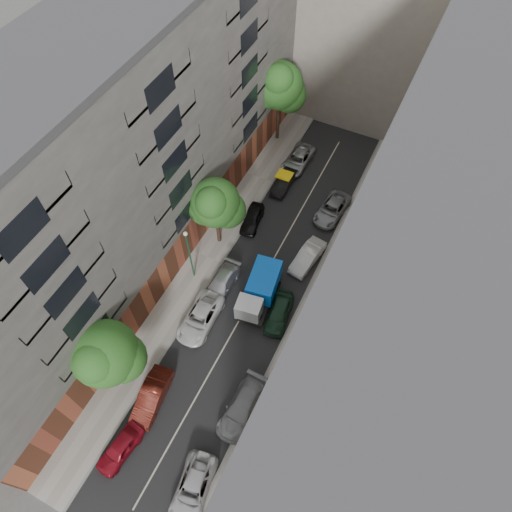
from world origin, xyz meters
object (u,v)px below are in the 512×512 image
Objects in this scene: tree_far at (280,88)px; car_right_0 at (193,489)px; car_right_1 at (242,407)px; car_left_6 at (298,159)px; tree_mid at (216,205)px; car_left_4 at (252,219)px; car_right_2 at (279,313)px; tree_near at (106,356)px; tarp_truck at (260,289)px; car_right_3 at (307,257)px; car_right_4 at (332,209)px; lamp_post at (189,250)px; car_left_0 at (120,448)px; car_left_3 at (221,284)px; car_left_1 at (152,396)px; pedestrian at (359,227)px; car_left_5 at (284,182)px; car_left_2 at (200,318)px.

car_right_0 is at bearing -74.71° from tree_far.
car_right_0 is 6.23m from car_right_1.
tree_mid is at bearing -99.37° from car_left_6.
car_left_6 is (0.80, 9.20, 0.02)m from car_left_4.
car_right_2 is 13.92m from tree_near.
tarp_truck is 1.31× the size of car_right_3.
car_right_4 is 0.78× the size of lamp_post.
tree_near reaches higher than lamp_post.
car_right_3 is at bearing 58.92° from tarp_truck.
tarp_truck is at bearing -104.03° from car_right_3.
tree_mid reaches higher than car_left_4.
car_left_0 reaches higher than car_right_0.
car_right_2 is 0.98× the size of car_right_3.
car_left_3 is (0.00, 14.81, 0.01)m from car_left_0.
car_left_0 is at bearing -54.10° from tree_near.
car_right_3 is at bearing 81.35° from car_right_0.
car_left_1 is 23.25m from pedestrian.
tree_near reaches higher than car_left_4.
lamp_post is (-8.37, 0.37, 3.28)m from car_right_2.
lamp_post reaches higher than car_left_0.
car_left_4 is at bearing 63.13° from tree_mid.
car_right_3 is at bearing 10.98° from tree_mid.
car_right_1 is (7.20, -16.20, 0.09)m from car_left_4.
car_right_1 is (6.40, -21.80, 0.09)m from car_left_5.
car_left_5 is at bearing 108.18° from car_right_1.
tree_near is 24.59m from pedestrian.
car_left_0 is at bearing -134.06° from car_right_1.
car_right_1 is 30.26m from tree_far.
car_left_4 is at bearing 75.51° from lamp_post.
car_left_0 reaches higher than car_left_4.
car_left_6 is at bearing -51.50° from pedestrian.
car_left_1 is 0.49× the size of tree_far.
tree_far reaches higher than car_left_1.
lamp_post is at bearing 169.15° from car_right_2.
tree_near is at bearing -166.48° from car_right_1.
car_left_6 is at bearing 91.15° from car_right_0.
tree_far reaches higher than car_right_0.
car_right_4 is 12.13m from tree_mid.
lamp_post is (-8.37, -5.83, 3.29)m from car_right_3.
car_left_6 is 18.09m from car_right_2.
car_right_1 is at bearing 50.88° from car_left_0.
car_right_0 is (5.84, -3.98, -0.10)m from car_left_1.
lamp_post is (-1.97, -7.63, 3.35)m from car_left_4.
car_left_6 is 13.61m from tree_mid.
car_left_2 is 6.48m from car_right_2.
car_left_5 is 0.64× the size of lamp_post.
tree_mid is (-8.35, 19.03, 4.60)m from car_right_0.
car_left_3 is at bearing 96.76° from car_left_0.
lamp_post is at bearing 88.37° from tree_near.
car_left_5 is at bearing 73.55° from car_left_4.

